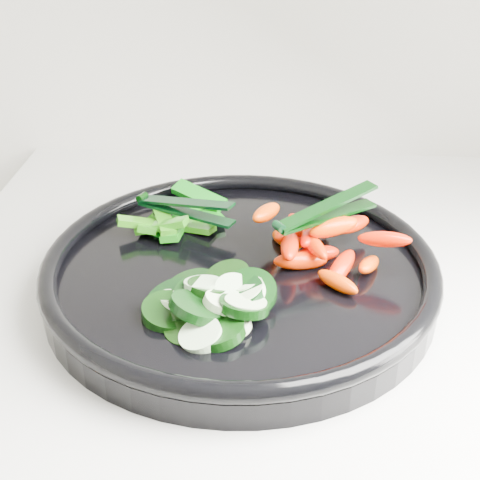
{
  "coord_description": "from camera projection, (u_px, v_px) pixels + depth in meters",
  "views": [
    {
      "loc": [
        -0.67,
        1.12,
        1.29
      ],
      "look_at": [
        -0.7,
        1.66,
        0.99
      ],
      "focal_mm": 50.0,
      "sensor_mm": 36.0,
      "label": 1
    }
  ],
  "objects": [
    {
      "name": "veggie_tray",
      "position": [
        240.0,
        271.0,
        0.64
      ],
      "size": [
        0.46,
        0.46,
        0.04
      ],
      "color": "black",
      "rests_on": "counter"
    },
    {
      "name": "pepper_pile",
      "position": [
        176.0,
        220.0,
        0.7
      ],
      "size": [
        0.11,
        0.11,
        0.04
      ],
      "color": "#136C0A",
      "rests_on": "veggie_tray"
    },
    {
      "name": "tong_carrot",
      "position": [
        324.0,
        212.0,
        0.63
      ],
      "size": [
        0.1,
        0.08,
        0.02
      ],
      "color": "black",
      "rests_on": "carrot_pile"
    },
    {
      "name": "cucumber_pile",
      "position": [
        207.0,
        303.0,
        0.57
      ],
      "size": [
        0.13,
        0.13,
        0.04
      ],
      "color": "black",
      "rests_on": "veggie_tray"
    },
    {
      "name": "tong_pepper",
      "position": [
        183.0,
        207.0,
        0.69
      ],
      "size": [
        0.11,
        0.06,
        0.02
      ],
      "color": "black",
      "rests_on": "pepper_pile"
    },
    {
      "name": "carrot_pile",
      "position": [
        318.0,
        240.0,
        0.64
      ],
      "size": [
        0.15,
        0.15,
        0.05
      ],
      "color": "#FB1200",
      "rests_on": "veggie_tray"
    }
  ]
}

